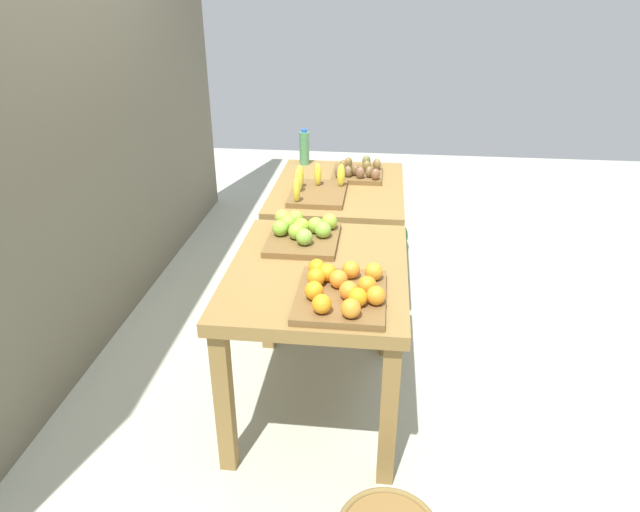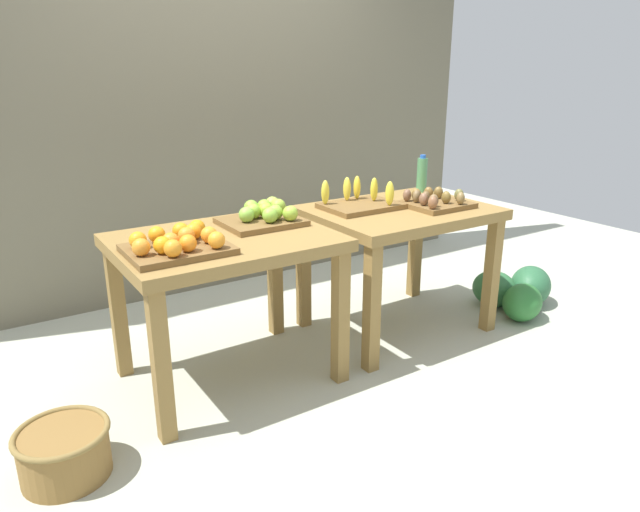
# 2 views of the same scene
# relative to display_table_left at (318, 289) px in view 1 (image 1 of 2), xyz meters

# --- Properties ---
(ground_plane) EXTENTS (8.00, 8.00, 0.00)m
(ground_plane) POSITION_rel_display_table_left_xyz_m (0.56, 0.00, -0.65)
(ground_plane) COLOR #ACB09D
(back_wall) EXTENTS (4.40, 0.12, 3.00)m
(back_wall) POSITION_rel_display_table_left_xyz_m (0.56, 1.35, 0.85)
(back_wall) COLOR #68624F
(back_wall) RESTS_ON ground_plane
(display_table_left) EXTENTS (1.04, 0.80, 0.77)m
(display_table_left) POSITION_rel_display_table_left_xyz_m (0.00, 0.00, 0.00)
(display_table_left) COLOR olive
(display_table_left) RESTS_ON ground_plane
(display_table_right) EXTENTS (1.04, 0.80, 0.77)m
(display_table_right) POSITION_rel_display_table_left_xyz_m (1.12, 0.00, 0.00)
(display_table_right) COLOR olive
(display_table_right) RESTS_ON ground_plane
(orange_bin) EXTENTS (0.44, 0.37, 0.11)m
(orange_bin) POSITION_rel_display_table_left_xyz_m (-0.27, -0.13, 0.16)
(orange_bin) COLOR brown
(orange_bin) RESTS_ON display_table_left
(apple_bin) EXTENTS (0.40, 0.35, 0.11)m
(apple_bin) POSITION_rel_display_table_left_xyz_m (0.28, 0.11, 0.16)
(apple_bin) COLOR brown
(apple_bin) RESTS_ON display_table_left
(banana_crate) EXTENTS (0.44, 0.32, 0.17)m
(banana_crate) POSITION_rel_display_table_left_xyz_m (0.92, 0.12, 0.15)
(banana_crate) COLOR brown
(banana_crate) RESTS_ON display_table_right
(kiwi_bin) EXTENTS (0.36, 0.32, 0.10)m
(kiwi_bin) POSITION_rel_display_table_left_xyz_m (1.30, -0.11, 0.15)
(kiwi_bin) COLOR brown
(kiwi_bin) RESTS_ON display_table_right
(water_bottle) EXTENTS (0.07, 0.07, 0.24)m
(water_bottle) POSITION_rel_display_table_left_xyz_m (1.54, 0.27, 0.23)
(water_bottle) COLOR #4C8C59
(water_bottle) RESTS_ON display_table_right
(watermelon_pile) EXTENTS (0.67, 0.60, 0.26)m
(watermelon_pile) POSITION_rel_display_table_left_xyz_m (1.99, -0.23, -0.53)
(watermelon_pile) COLOR #2B623C
(watermelon_pile) RESTS_ON ground_plane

